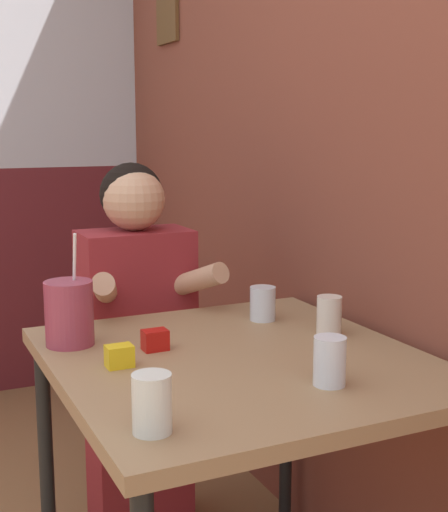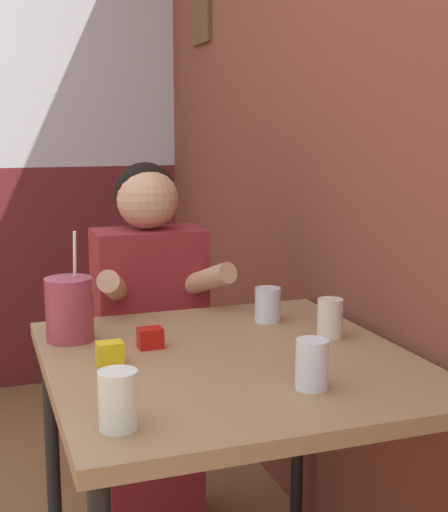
# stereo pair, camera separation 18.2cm
# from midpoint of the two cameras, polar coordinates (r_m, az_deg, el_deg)

# --- Properties ---
(brick_wall_right) EXTENTS (0.08, 4.48, 2.70)m
(brick_wall_right) POSITION_cam_midpoint_polar(r_m,az_deg,el_deg) (2.57, 0.35, 11.59)
(brick_wall_right) COLOR brown
(brick_wall_right) RESTS_ON ground_plane
(main_table) EXTENTS (0.84, 0.91, 0.76)m
(main_table) POSITION_cam_midpoint_polar(r_m,az_deg,el_deg) (1.72, -1.99, -10.34)
(main_table) COLOR #93704C
(main_table) RESTS_ON ground_plane
(person_seated) EXTENTS (0.42, 0.40, 1.19)m
(person_seated) POSITION_cam_midpoint_polar(r_m,az_deg,el_deg) (2.29, -9.25, -7.06)
(person_seated) COLOR maroon
(person_seated) RESTS_ON ground_plane
(cocktail_pitcher) EXTENTS (0.12, 0.12, 0.28)m
(cocktail_pitcher) POSITION_cam_midpoint_polar(r_m,az_deg,el_deg) (1.82, -15.13, -4.46)
(cocktail_pitcher) COLOR #99384C
(cocktail_pitcher) RESTS_ON main_table
(glass_near_pitcher) EXTENTS (0.07, 0.07, 0.10)m
(glass_near_pitcher) POSITION_cam_midpoint_polar(r_m,az_deg,el_deg) (1.50, 4.99, -8.43)
(glass_near_pitcher) COLOR silver
(glass_near_pitcher) RESTS_ON main_table
(glass_center) EXTENTS (0.07, 0.07, 0.11)m
(glass_center) POSITION_cam_midpoint_polar(r_m,az_deg,el_deg) (1.29, -9.92, -11.62)
(glass_center) COLOR silver
(glass_center) RESTS_ON main_table
(glass_far_side) EXTENTS (0.07, 0.07, 0.10)m
(glass_far_side) POSITION_cam_midpoint_polar(r_m,az_deg,el_deg) (1.86, 5.64, -4.78)
(glass_far_side) COLOR silver
(glass_far_side) RESTS_ON main_table
(glass_by_brick) EXTENTS (0.07, 0.07, 0.09)m
(glass_by_brick) POSITION_cam_midpoint_polar(r_m,az_deg,el_deg) (1.99, 0.49, -3.85)
(glass_by_brick) COLOR silver
(glass_by_brick) RESTS_ON main_table
(condiment_ketchup) EXTENTS (0.06, 0.04, 0.05)m
(condiment_ketchup) POSITION_cam_midpoint_polar(r_m,az_deg,el_deg) (1.75, -8.54, -6.71)
(condiment_ketchup) COLOR #B7140F
(condiment_ketchup) RESTS_ON main_table
(condiment_mustard) EXTENTS (0.06, 0.04, 0.05)m
(condiment_mustard) POSITION_cam_midpoint_polar(r_m,az_deg,el_deg) (1.64, -11.57, -7.91)
(condiment_mustard) COLOR yellow
(condiment_mustard) RESTS_ON main_table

